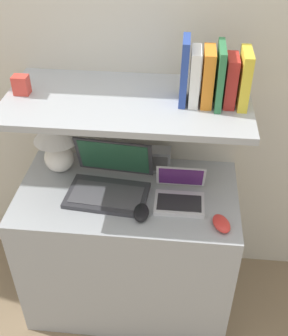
{
  "coord_description": "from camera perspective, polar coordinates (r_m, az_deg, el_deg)",
  "views": [
    {
      "loc": [
        0.22,
        -1.16,
        1.99
      ],
      "look_at": [
        0.08,
        0.28,
        0.89
      ],
      "focal_mm": 45.0,
      "sensor_mm": 36.0,
      "label": 1
    }
  ],
  "objects": [
    {
      "name": "wall_back",
      "position": [
        1.97,
        -1.27,
        13.48
      ],
      "size": [
        6.0,
        0.05,
        2.4
      ],
      "color": "beige",
      "rests_on": "ground_plane"
    },
    {
      "name": "desk",
      "position": [
        2.18,
        -2.05,
        -10.74
      ],
      "size": [
        1.01,
        0.56,
        0.75
      ],
      "color": "#999EA3",
      "rests_on": "ground_plane"
    },
    {
      "name": "back_riser",
      "position": [
        2.26,
        -1.19,
        -1.59
      ],
      "size": [
        1.01,
        0.04,
        1.16
      ],
      "color": "beige",
      "rests_on": "ground_plane"
    },
    {
      "name": "shelf",
      "position": [
        1.73,
        -2.34,
        8.96
      ],
      "size": [
        1.01,
        0.5,
        0.03
      ],
      "color": "#999EA3",
      "rests_on": "back_riser"
    },
    {
      "name": "table_lamp",
      "position": [
        1.99,
        -11.81,
        4.05
      ],
      "size": [
        0.21,
        0.21,
        0.31
      ],
      "color": "white",
      "rests_on": "desk"
    },
    {
      "name": "laptop_large",
      "position": [
        1.91,
        -4.71,
        -1.98
      ],
      "size": [
        0.38,
        0.32,
        0.22
      ],
      "color": "#333338",
      "rests_on": "desk"
    },
    {
      "name": "laptop_small",
      "position": [
        1.86,
        4.86,
        -3.67
      ],
      "size": [
        0.22,
        0.2,
        0.15
      ],
      "color": "silver",
      "rests_on": "desk"
    },
    {
      "name": "computer_mouse",
      "position": [
        1.79,
        -0.39,
        -6.06
      ],
      "size": [
        0.07,
        0.12,
        0.04
      ],
      "color": "black",
      "rests_on": "desk"
    },
    {
      "name": "second_mouse",
      "position": [
        1.77,
        10.44,
        -7.41
      ],
      "size": [
        0.1,
        0.12,
        0.04
      ],
      "color": "red",
      "rests_on": "desk"
    },
    {
      "name": "router_box",
      "position": [
        2.02,
        1.98,
        1.17
      ],
      "size": [
        0.11,
        0.08,
        0.11
      ],
      "color": "gray",
      "rests_on": "desk"
    },
    {
      "name": "book_yellow",
      "position": [
        1.68,
        13.41,
        11.69
      ],
      "size": [
        0.04,
        0.15,
        0.22
      ],
      "color": "gold",
      "rests_on": "shelf"
    },
    {
      "name": "book_red",
      "position": [
        1.68,
        11.65,
        11.49
      ],
      "size": [
        0.04,
        0.12,
        0.2
      ],
      "color": "#A82823",
      "rests_on": "shelf"
    },
    {
      "name": "book_green",
      "position": [
        1.67,
        10.21,
        12.22
      ],
      "size": [
        0.02,
        0.18,
        0.24
      ],
      "color": "#2D7042",
      "rests_on": "shelf"
    },
    {
      "name": "book_orange",
      "position": [
        1.67,
        8.66,
        12.09
      ],
      "size": [
        0.04,
        0.14,
        0.22
      ],
      "color": "orange",
      "rests_on": "shelf"
    },
    {
      "name": "book_white",
      "position": [
        1.67,
        6.9,
        12.19
      ],
      "size": [
        0.04,
        0.13,
        0.22
      ],
      "color": "silver",
      "rests_on": "shelf"
    },
    {
      "name": "book_blue",
      "position": [
        1.66,
        5.49,
        12.91
      ],
      "size": [
        0.03,
        0.13,
        0.26
      ],
      "color": "#284293",
      "rests_on": "shelf"
    },
    {
      "name": "shelf_gadget",
      "position": [
        1.82,
        -16.29,
        10.75
      ],
      "size": [
        0.06,
        0.05,
        0.08
      ],
      "color": "#CC3D33",
      "rests_on": "shelf"
    }
  ]
}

